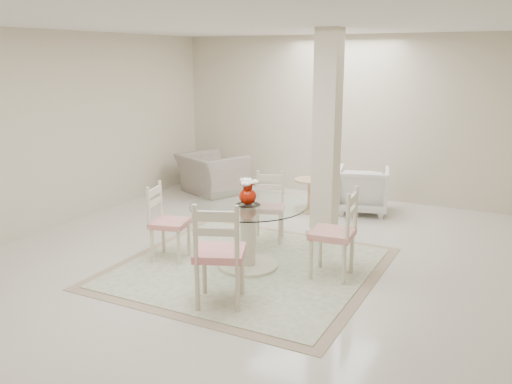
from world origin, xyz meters
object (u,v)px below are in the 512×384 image
at_px(column, 327,136).
at_px(dining_table, 248,236).
at_px(dining_chair_east, 339,227).
at_px(recliner_taupe, 212,174).
at_px(red_vase, 248,192).
at_px(dining_chair_west, 165,217).
at_px(side_table, 310,196).
at_px(dining_chair_north, 269,201).
at_px(dining_chair_south, 219,247).
at_px(armchair_white, 363,190).

height_order(column, dining_table, column).
height_order(dining_chair_east, recliner_taupe, dining_chair_east).
bearing_deg(red_vase, dining_chair_west, -168.27).
bearing_deg(dining_chair_west, recliner_taupe, 8.62).
distance_m(dining_chair_east, side_table, 2.66).
distance_m(dining_table, side_table, 2.54).
bearing_deg(dining_chair_north, dining_chair_east, -52.55).
xyz_separation_m(dining_chair_west, dining_chair_south, (1.21, -0.79, 0.08)).
xyz_separation_m(recliner_taupe, armchair_white, (2.70, 0.05, 0.01)).
height_order(dining_chair_south, side_table, dining_chair_south).
distance_m(dining_chair_south, side_table, 3.57).
xyz_separation_m(dining_chair_south, side_table, (-0.47, 3.52, -0.38)).
bearing_deg(dining_chair_west, column, -51.77).
height_order(dining_chair_west, dining_chair_south, dining_chair_south).
relative_size(dining_chair_west, recliner_taupe, 0.95).
distance_m(red_vase, dining_chair_south, 1.06).
relative_size(dining_chair_south, recliner_taupe, 1.10).
relative_size(dining_table, dining_chair_west, 1.29).
distance_m(armchair_white, side_table, 0.82).
height_order(dining_chair_east, armchair_white, dining_chair_east).
relative_size(column, red_vase, 9.15).
height_order(dining_chair_east, dining_chair_west, dining_chair_east).
distance_m(dining_chair_north, dining_chair_south, 2.04).
height_order(column, recliner_taupe, column).
bearing_deg(dining_chair_south, armchair_white, -116.53).
height_order(dining_chair_west, armchair_white, dining_chair_west).
relative_size(dining_chair_north, side_table, 1.96).
distance_m(column, red_vase, 1.61).
distance_m(dining_chair_south, armchair_white, 3.86).
bearing_deg(column, dining_chair_east, -63.86).
bearing_deg(red_vase, dining_table, 161.57).
xyz_separation_m(column, dining_chair_west, (-1.35, -1.71, -0.82)).
distance_m(dining_chair_east, dining_chair_south, 1.43).
bearing_deg(side_table, dining_chair_east, -61.61).
height_order(column, red_vase, column).
height_order(column, side_table, column).
relative_size(column, dining_chair_south, 2.32).
xyz_separation_m(column, dining_table, (-0.36, -1.50, -0.97)).
bearing_deg(red_vase, column, 76.54).
distance_m(dining_table, dining_chair_east, 1.04).
height_order(dining_chair_east, side_table, dining_chair_east).
distance_m(dining_table, recliner_taupe, 3.56).
bearing_deg(dining_table, red_vase, -18.43).
bearing_deg(side_table, recliner_taupe, 172.01).
bearing_deg(armchair_white, side_table, 9.93).
bearing_deg(red_vase, side_table, 95.75).
distance_m(dining_chair_north, dining_chair_west, 1.43).
bearing_deg(column, dining_table, -103.49).
bearing_deg(dining_chair_south, dining_table, -100.02).
relative_size(dining_chair_west, side_table, 2.00).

